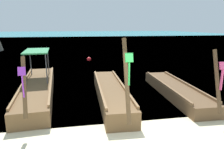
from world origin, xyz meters
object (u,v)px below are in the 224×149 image
longtail_boat_violet_ribbon (38,88)px  longtail_boat_pink_ribbon (175,90)px  mooring_buoy_near (89,59)px  longtail_boat_green_ribbon (111,93)px

longtail_boat_violet_ribbon → longtail_boat_pink_ribbon: longtail_boat_pink_ribbon is taller
longtail_boat_violet_ribbon → longtail_boat_pink_ribbon: bearing=-10.7°
longtail_boat_pink_ribbon → mooring_buoy_near: 10.82m
longtail_boat_violet_ribbon → mooring_buoy_near: bearing=71.5°
longtail_boat_violet_ribbon → longtail_boat_green_ribbon: longtail_boat_green_ribbon is taller
longtail_boat_green_ribbon → mooring_buoy_near: 10.35m
longtail_boat_pink_ribbon → mooring_buoy_near: size_ratio=15.33×
longtail_boat_violet_ribbon → mooring_buoy_near: longtail_boat_violet_ribbon is taller
longtail_boat_violet_ribbon → longtail_boat_green_ribbon: size_ratio=1.12×
longtail_boat_violet_ribbon → longtail_boat_pink_ribbon: size_ratio=1.24×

